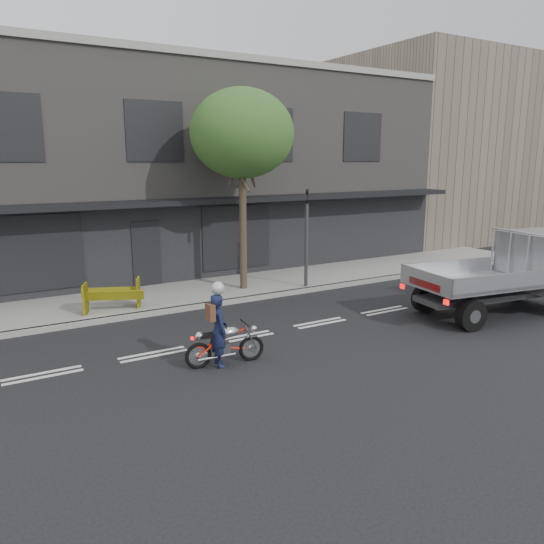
% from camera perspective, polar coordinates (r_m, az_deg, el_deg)
% --- Properties ---
extents(ground, '(80.00, 80.00, 0.00)m').
position_cam_1_polar(ground, '(13.71, -3.03, -7.03)').
color(ground, black).
rests_on(ground, ground).
extents(sidewalk, '(32.00, 3.20, 0.15)m').
position_cam_1_polar(sidewalk, '(17.82, -10.09, -2.47)').
color(sidewalk, gray).
rests_on(sidewalk, ground).
extents(kerb, '(32.00, 0.20, 0.15)m').
position_cam_1_polar(kerb, '(16.38, -8.10, -3.68)').
color(kerb, gray).
rests_on(kerb, ground).
extents(building_main, '(26.00, 10.00, 8.00)m').
position_cam_1_polar(building_main, '(23.58, -16.25, 10.38)').
color(building_main, slate).
rests_on(building_main, ground).
extents(building_neighbour, '(14.00, 10.00, 10.00)m').
position_cam_1_polar(building_neighbour, '(34.58, 18.47, 12.26)').
color(building_neighbour, brown).
rests_on(building_neighbour, ground).
extents(street_tree, '(3.40, 3.40, 6.74)m').
position_cam_1_polar(street_tree, '(17.73, -3.25, 14.59)').
color(street_tree, '#382B21').
rests_on(street_tree, ground).
extents(traffic_light_pole, '(0.12, 0.12, 3.50)m').
position_cam_1_polar(traffic_light_pole, '(18.23, 3.72, 3.08)').
color(traffic_light_pole, '#2D2D30').
rests_on(traffic_light_pole, ground).
extents(motorcycle, '(1.82, 0.53, 0.94)m').
position_cam_1_polar(motorcycle, '(11.87, -5.06, -7.66)').
color(motorcycle, black).
rests_on(motorcycle, ground).
extents(rider, '(0.47, 0.64, 1.63)m').
position_cam_1_polar(rider, '(11.70, -5.76, -6.25)').
color(rider, '#141A39').
rests_on(rider, ground).
extents(flatbed_ute, '(5.54, 2.90, 2.45)m').
position_cam_1_polar(flatbed_ute, '(17.60, 26.07, 0.71)').
color(flatbed_ute, black).
rests_on(flatbed_ute, ground).
extents(construction_barrier, '(1.77, 1.24, 0.92)m').
position_cam_1_polar(construction_barrier, '(15.91, -16.56, -2.54)').
color(construction_barrier, yellow).
rests_on(construction_barrier, sidewalk).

